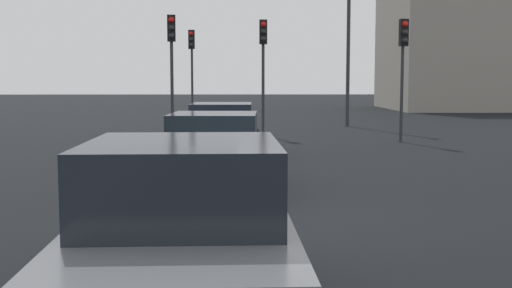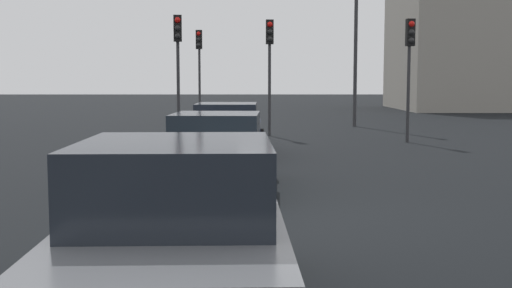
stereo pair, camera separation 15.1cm
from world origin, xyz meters
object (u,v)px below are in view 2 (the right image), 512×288
(car_grey_right_third, at_px, (178,236))
(traffic_light_near_right, at_px, (270,53))
(traffic_light_far_right, at_px, (410,54))
(traffic_light_far_left, at_px, (178,51))
(street_lamp_kerbside, at_px, (356,12))
(car_teal_right_second, at_px, (217,153))
(car_navy_right_lead, at_px, (227,130))
(traffic_light_near_left, at_px, (199,57))

(car_grey_right_third, bearing_deg, traffic_light_near_right, -5.32)
(traffic_light_near_right, distance_m, traffic_light_far_right, 5.28)
(traffic_light_far_left, xyz_separation_m, street_lamp_kerbside, (6.74, -7.16, 2.01))
(car_teal_right_second, xyz_separation_m, street_lamp_kerbside, (16.70, -5.24, 4.38))
(car_grey_right_third, xyz_separation_m, traffic_light_near_right, (18.69, -1.24, 2.33))
(car_navy_right_lead, distance_m, traffic_light_far_left, 5.23)
(car_teal_right_second, xyz_separation_m, traffic_light_near_left, (18.81, 1.94, 2.48))
(traffic_light_near_left, distance_m, traffic_light_far_right, 12.32)
(street_lamp_kerbside, bearing_deg, car_teal_right_second, 162.57)
(traffic_light_near_right, relative_size, traffic_light_far_left, 1.00)
(car_navy_right_lead, distance_m, car_teal_right_second, 5.70)
(traffic_light_near_left, bearing_deg, street_lamp_kerbside, 79.31)
(car_teal_right_second, relative_size, traffic_light_far_left, 0.96)
(traffic_light_near_left, relative_size, traffic_light_far_left, 1.04)
(car_teal_right_second, height_order, traffic_light_far_right, traffic_light_far_right)
(traffic_light_near_left, xyz_separation_m, traffic_light_far_right, (-9.48, -7.85, -0.23))
(traffic_light_near_left, relative_size, traffic_light_far_right, 1.08)
(traffic_light_near_right, height_order, traffic_light_far_left, traffic_light_near_right)
(car_navy_right_lead, relative_size, traffic_light_far_left, 1.03)
(traffic_light_near_left, bearing_deg, traffic_light_near_right, 30.55)
(car_grey_right_third, xyz_separation_m, traffic_light_far_right, (16.15, -5.86, 2.20))
(traffic_light_far_left, bearing_deg, car_grey_right_third, -0.49)
(car_grey_right_third, xyz_separation_m, street_lamp_kerbside, (23.53, -5.19, 4.33))
(car_grey_right_third, height_order, traffic_light_far_left, traffic_light_far_left)
(traffic_light_near_right, height_order, street_lamp_kerbside, street_lamp_kerbside)
(traffic_light_near_left, xyz_separation_m, traffic_light_near_right, (-6.95, -3.23, -0.09))
(car_navy_right_lead, height_order, car_teal_right_second, car_teal_right_second)
(traffic_light_near_right, bearing_deg, car_navy_right_lead, -14.90)
(traffic_light_far_left, bearing_deg, street_lamp_kerbside, 126.09)
(car_teal_right_second, bearing_deg, traffic_light_far_left, 13.08)
(car_teal_right_second, distance_m, traffic_light_near_right, 12.16)
(traffic_light_near_right, xyz_separation_m, traffic_light_far_left, (-1.89, 3.20, -0.01))
(car_teal_right_second, height_order, traffic_light_near_right, traffic_light_near_right)
(street_lamp_kerbside, bearing_deg, traffic_light_near_left, 73.66)
(traffic_light_far_left, distance_m, traffic_light_far_right, 7.85)
(traffic_light_far_left, bearing_deg, car_teal_right_second, 3.71)
(traffic_light_near_left, bearing_deg, car_navy_right_lead, 13.83)
(traffic_light_near_left, bearing_deg, traffic_light_far_right, 45.27)
(car_grey_right_third, distance_m, street_lamp_kerbside, 24.48)
(car_navy_right_lead, xyz_separation_m, street_lamp_kerbside, (11.00, -5.30, 4.39))
(traffic_light_near_left, height_order, traffic_light_far_right, traffic_light_near_left)
(car_teal_right_second, relative_size, car_grey_right_third, 0.99)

